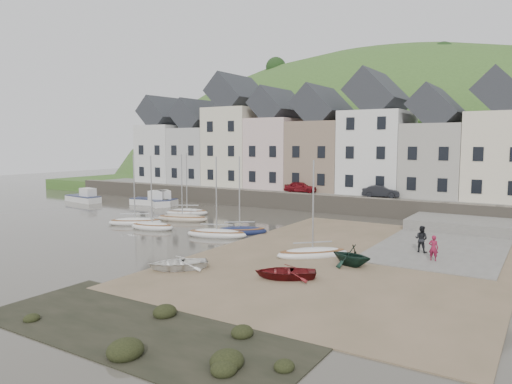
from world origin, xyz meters
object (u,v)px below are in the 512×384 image
Objects in this scene: sailboat_0 at (187,212)px; rowboat_white at (178,263)px; rowboat_red at (285,272)px; person_red at (434,248)px; rowboat_green at (352,255)px; person_dark at (421,239)px; car_left at (301,187)px; car_right at (381,191)px.

rowboat_white is at bearing -51.31° from sailboat_0.
person_red reaches higher than rowboat_red.
rowboat_green is 1.43× the size of person_dark.
person_red is 25.45m from car_left.
rowboat_green is at bearing 46.72° from person_red.
car_left is at bearing 74.26° from car_right.
sailboat_0 is 25.77m from person_red.
car_left reaches higher than car_right.
person_red is at bearing 145.29° from rowboat_green.
car_right is (-3.03, 25.80, 1.82)m from rowboat_red.
person_dark reaches higher than rowboat_white.
rowboat_red is at bearing 57.74° from rowboat_white.
person_red reaches higher than rowboat_green.
sailboat_0 is at bearing -156.47° from rowboat_red.
car_left is (-16.77, 16.11, 1.23)m from person_dark.
sailboat_0 is 2.56× the size of rowboat_green.
rowboat_white is 28.17m from car_left.
rowboat_green is at bearing 73.78° from person_dark.
car_right is (-7.73, 16.11, 1.23)m from person_dark.
car_right is (-5.09, 21.60, 1.50)m from rowboat_green.
person_red is 0.90× the size of person_dark.
rowboat_red is (19.00, -14.60, 0.13)m from sailboat_0.
rowboat_green is 4.69m from rowboat_red.
person_red is at bearing -169.50° from car_right.
sailboat_0 is 23.49m from rowboat_green.
car_right is at bearing -101.95° from car_left.
rowboat_green is 0.77× the size of rowboat_red.
sailboat_0 is 20.81m from rowboat_white.
rowboat_green is at bearing 78.39° from rowboat_white.
sailboat_0 is 13.32m from car_left.
rowboat_white is 1.92× the size of person_dark.
car_right is at bearing -60.41° from person_red.
person_red is at bearing 114.13° from rowboat_red.
person_dark is at bearing 166.23° from rowboat_green.
car_left is (-17.92, 18.02, 1.32)m from person_red.
car_right reaches higher than rowboat_white.
rowboat_green is (21.06, -10.40, 0.45)m from sailboat_0.
car_right is (2.96, 27.44, 1.81)m from rowboat_white.
rowboat_red is 28.54m from car_left.
rowboat_white is 1.34× the size of rowboat_green.
rowboat_white is 27.66m from car_right.
car_left reaches higher than rowboat_white.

